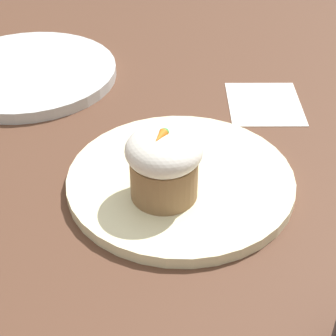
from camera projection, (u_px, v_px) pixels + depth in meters
ground_plane at (180, 185)px, 0.65m from camera, size 4.00×4.00×0.00m
dessert_plate at (181, 181)px, 0.64m from camera, size 0.26×0.26×0.01m
carrot_cake at (168, 164)px, 0.58m from camera, size 0.08×0.08×0.09m
spoon at (168, 166)px, 0.65m from camera, size 0.11×0.07×0.01m
side_plate at (28, 73)px, 0.85m from camera, size 0.27×0.27×0.02m
paper_napkin at (264, 103)px, 0.79m from camera, size 0.15×0.15×0.00m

